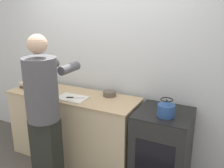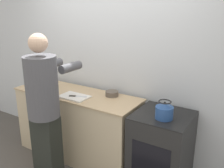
{
  "view_description": "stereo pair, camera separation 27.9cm",
  "coord_description": "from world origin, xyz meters",
  "px_view_note": "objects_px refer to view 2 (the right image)",
  "views": [
    {
      "loc": [
        1.47,
        -2.19,
        2.0
      ],
      "look_at": [
        0.29,
        0.2,
        1.16
      ],
      "focal_mm": 40.0,
      "sensor_mm": 36.0,
      "label": 1
    },
    {
      "loc": [
        1.72,
        -2.06,
        2.0
      ],
      "look_at": [
        0.29,
        0.2,
        1.16
      ],
      "focal_mm": 40.0,
      "sensor_mm": 36.0,
      "label": 2
    }
  ],
  "objects_px": {
    "kettle": "(164,111)",
    "bowl_prep": "(112,94)",
    "oven": "(161,151)",
    "canister_jar": "(50,82)",
    "cutting_board": "(74,97)",
    "person": "(44,106)",
    "knife": "(77,96)"
  },
  "relations": [
    {
      "from": "knife",
      "to": "bowl_prep",
      "type": "bearing_deg",
      "value": 18.48
    },
    {
      "from": "oven",
      "to": "knife",
      "type": "bearing_deg",
      "value": -172.57
    },
    {
      "from": "bowl_prep",
      "to": "person",
      "type": "bearing_deg",
      "value": -120.37
    },
    {
      "from": "person",
      "to": "kettle",
      "type": "distance_m",
      "value": 1.31
    },
    {
      "from": "person",
      "to": "canister_jar",
      "type": "bearing_deg",
      "value": 130.4
    },
    {
      "from": "canister_jar",
      "to": "oven",
      "type": "bearing_deg",
      "value": 1.19
    },
    {
      "from": "kettle",
      "to": "cutting_board",
      "type": "bearing_deg",
      "value": -177.24
    },
    {
      "from": "knife",
      "to": "oven",
      "type": "bearing_deg",
      "value": -15.61
    },
    {
      "from": "cutting_board",
      "to": "knife",
      "type": "xyz_separation_m",
      "value": [
        0.04,
        0.01,
        0.01
      ]
    },
    {
      "from": "person",
      "to": "cutting_board",
      "type": "distance_m",
      "value": 0.44
    },
    {
      "from": "oven",
      "to": "canister_jar",
      "type": "distance_m",
      "value": 1.73
    },
    {
      "from": "oven",
      "to": "knife",
      "type": "relative_size",
      "value": 4.07
    },
    {
      "from": "person",
      "to": "kettle",
      "type": "relative_size",
      "value": 9.1
    },
    {
      "from": "person",
      "to": "bowl_prep",
      "type": "xyz_separation_m",
      "value": [
        0.43,
        0.73,
        0.0
      ]
    },
    {
      "from": "person",
      "to": "knife",
      "type": "relative_size",
      "value": 7.91
    },
    {
      "from": "oven",
      "to": "bowl_prep",
      "type": "relative_size",
      "value": 5.42
    },
    {
      "from": "oven",
      "to": "canister_jar",
      "type": "relative_size",
      "value": 5.2
    },
    {
      "from": "cutting_board",
      "to": "knife",
      "type": "distance_m",
      "value": 0.05
    },
    {
      "from": "oven",
      "to": "kettle",
      "type": "bearing_deg",
      "value": -66.38
    },
    {
      "from": "knife",
      "to": "kettle",
      "type": "xyz_separation_m",
      "value": [
        1.11,
        0.05,
        0.04
      ]
    },
    {
      "from": "knife",
      "to": "kettle",
      "type": "height_order",
      "value": "kettle"
    },
    {
      "from": "person",
      "to": "canister_jar",
      "type": "distance_m",
      "value": 0.72
    },
    {
      "from": "cutting_board",
      "to": "kettle",
      "type": "relative_size",
      "value": 1.92
    },
    {
      "from": "knife",
      "to": "kettle",
      "type": "bearing_deg",
      "value": -20.46
    },
    {
      "from": "oven",
      "to": "cutting_board",
      "type": "xyz_separation_m",
      "value": [
        -1.11,
        -0.14,
        0.48
      ]
    },
    {
      "from": "kettle",
      "to": "bowl_prep",
      "type": "xyz_separation_m",
      "value": [
        -0.78,
        0.24,
        -0.03
      ]
    },
    {
      "from": "kettle",
      "to": "bowl_prep",
      "type": "bearing_deg",
      "value": 163.15
    },
    {
      "from": "knife",
      "to": "kettle",
      "type": "distance_m",
      "value": 1.11
    },
    {
      "from": "cutting_board",
      "to": "person",
      "type": "bearing_deg",
      "value": -97.7
    },
    {
      "from": "person",
      "to": "cutting_board",
      "type": "xyz_separation_m",
      "value": [
        0.06,
        0.44,
        -0.02
      ]
    },
    {
      "from": "oven",
      "to": "knife",
      "type": "xyz_separation_m",
      "value": [
        -1.07,
        -0.14,
        0.49
      ]
    },
    {
      "from": "bowl_prep",
      "to": "cutting_board",
      "type": "bearing_deg",
      "value": -141.58
    }
  ]
}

